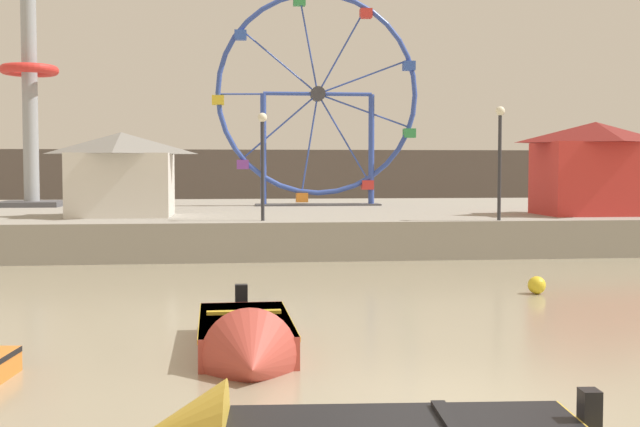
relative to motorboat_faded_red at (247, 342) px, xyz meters
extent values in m
plane|color=gray|center=(2.49, -2.69, -0.28)|extent=(240.00, 240.00, 0.00)
cube|color=gray|center=(2.49, 23.75, 0.37)|extent=(110.00, 20.64, 1.31)
cube|color=#564C47|center=(2.49, 46.44, 1.92)|extent=(140.00, 3.00, 4.40)
cube|color=black|center=(1.57, -4.70, 0.07)|extent=(3.87, 1.68, 0.08)
cube|color=black|center=(3.58, -4.83, 0.22)|extent=(0.21, 0.25, 0.44)
cube|color=black|center=(2.05, -4.73, 0.14)|extent=(0.24, 1.22, 0.06)
cube|color=#B24238|center=(-0.02, 0.81, -0.02)|extent=(1.62, 3.40, 0.52)
cube|color=gold|center=(-0.02, 0.81, 0.20)|extent=(1.64, 3.37, 0.08)
cone|color=#B24238|center=(0.03, -1.32, -0.02)|extent=(1.49, 0.96, 1.47)
cube|color=black|center=(-0.06, 2.60, 0.35)|extent=(0.24, 0.21, 0.44)
cube|color=gold|center=(-0.03, 1.24, 0.27)|extent=(1.32, 0.19, 0.06)
torus|color=#334CA8|center=(3.90, 25.42, 6.32)|extent=(9.64, 0.24, 9.64)
cylinder|color=#38383D|center=(3.90, 25.42, 6.32)|extent=(0.70, 0.50, 0.70)
cylinder|color=#334CA8|center=(5.05, 25.42, 8.37)|extent=(2.37, 0.08, 4.14)
cube|color=red|center=(6.20, 25.42, 10.14)|extent=(0.56, 0.48, 0.44)
cylinder|color=#334CA8|center=(3.46, 25.42, 8.63)|extent=(0.95, 0.08, 4.63)
cube|color=#33934C|center=(3.03, 25.42, 10.66)|extent=(0.56, 0.48, 0.44)
cylinder|color=#334CA8|center=(2.08, 25.42, 7.81)|extent=(3.69, 0.08, 3.04)
cube|color=#3356B7|center=(0.26, 25.42, 9.02)|extent=(0.56, 0.48, 0.44)
cylinder|color=#334CA8|center=(1.55, 25.42, 6.30)|extent=(4.70, 0.08, 0.14)
cube|color=yellow|center=(-0.80, 25.42, 5.99)|extent=(0.56, 0.48, 0.44)
cylinder|color=#334CA8|center=(2.12, 25.42, 4.79)|extent=(3.61, 0.08, 3.12)
cube|color=purple|center=(0.33, 25.42, 2.98)|extent=(0.56, 0.48, 0.44)
cylinder|color=#334CA8|center=(3.52, 25.42, 4.01)|extent=(0.84, 0.08, 4.65)
cube|color=orange|center=(3.14, 25.42, 1.41)|extent=(0.56, 0.48, 0.44)
cylinder|color=#334CA8|center=(5.10, 25.42, 4.30)|extent=(2.47, 0.08, 4.08)
cube|color=red|center=(6.29, 25.42, 2.00)|extent=(0.56, 0.48, 0.44)
cylinder|color=#334CA8|center=(6.11, 25.42, 5.55)|extent=(4.46, 0.08, 1.63)
cube|color=#33934C|center=(8.33, 25.42, 4.49)|extent=(0.56, 0.48, 0.44)
cylinder|color=#334CA8|center=(6.09, 25.42, 7.15)|extent=(4.42, 0.08, 1.73)
cube|color=#3356B7|center=(8.29, 25.42, 7.70)|extent=(0.56, 0.48, 0.44)
cylinder|color=#334CA8|center=(1.31, 25.42, 3.68)|extent=(0.28, 0.28, 5.30)
cylinder|color=#334CA8|center=(6.48, 25.42, 3.68)|extent=(0.28, 0.28, 5.30)
cylinder|color=#334CA8|center=(3.90, 25.42, 6.32)|extent=(5.17, 0.18, 0.18)
cube|color=#4C4C51|center=(3.90, 25.42, 1.07)|extent=(5.97, 1.20, 0.08)
cylinder|color=#999EA3|center=(-9.48, 26.07, 7.90)|extent=(0.70, 0.70, 13.75)
torus|color=red|center=(-9.48, 26.07, 7.35)|extent=(2.64, 2.64, 0.44)
cube|color=#4C4C51|center=(-9.48, 26.07, 1.15)|extent=(2.80, 2.80, 0.24)
cube|color=red|center=(13.62, 16.66, 2.41)|extent=(4.15, 3.05, 2.77)
pyramid|color=maroon|center=(13.62, 16.66, 4.17)|extent=(4.57, 3.35, 0.80)
cube|color=silver|center=(-4.26, 17.70, 2.19)|extent=(3.67, 3.07, 2.33)
pyramid|color=gray|center=(-4.26, 17.70, 3.74)|extent=(4.04, 3.38, 0.80)
cylinder|color=#2D2D33|center=(0.84, 14.55, 2.71)|extent=(0.12, 0.12, 3.36)
sphere|color=#F2EACC|center=(0.84, 14.55, 4.53)|extent=(0.32, 0.32, 0.32)
cylinder|color=#2D2D33|center=(8.90, 13.86, 2.82)|extent=(0.12, 0.12, 3.59)
sphere|color=#F2EACC|center=(8.90, 13.86, 4.76)|extent=(0.32, 0.32, 0.32)
sphere|color=yellow|center=(7.24, 6.08, -0.06)|extent=(0.44, 0.44, 0.44)
camera|label=1|loc=(-0.26, -13.06, 2.82)|focal=45.59mm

